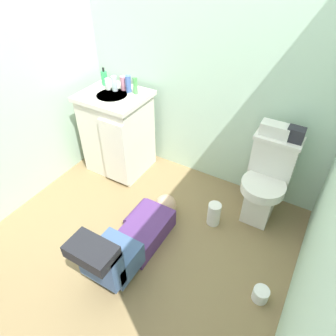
% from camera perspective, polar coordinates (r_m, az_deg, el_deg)
% --- Properties ---
extents(ground_plane, '(2.82, 3.09, 0.04)m').
position_cam_1_polar(ground_plane, '(2.59, -5.30, -13.53)').
color(ground_plane, olive).
extents(wall_back, '(2.48, 0.08, 2.40)m').
position_cam_1_polar(wall_back, '(2.65, 7.31, 20.58)').
color(wall_back, '#B3D2BA').
rests_on(wall_back, ground_plane).
extents(toilet, '(0.36, 0.46, 0.75)m').
position_cam_1_polar(toilet, '(2.63, 17.91, -2.34)').
color(toilet, silver).
rests_on(toilet, ground_plane).
extents(vanity_cabinet, '(0.60, 0.53, 0.82)m').
position_cam_1_polar(vanity_cabinet, '(3.05, -9.40, 6.64)').
color(vanity_cabinet, silver).
rests_on(vanity_cabinet, ground_plane).
extents(faucet, '(0.02, 0.02, 0.10)m').
position_cam_1_polar(faucet, '(2.94, -8.60, 15.44)').
color(faucet, silver).
rests_on(faucet, vanity_cabinet).
extents(person_plumber, '(0.39, 1.06, 0.52)m').
position_cam_1_polar(person_plumber, '(2.35, -7.13, -13.24)').
color(person_plumber, '#512D6B').
rests_on(person_plumber, ground_plane).
extents(tissue_box, '(0.22, 0.11, 0.10)m').
position_cam_1_polar(tissue_box, '(2.47, 19.46, 6.80)').
color(tissue_box, silver).
rests_on(tissue_box, toilet).
extents(toiletry_bag, '(0.12, 0.09, 0.11)m').
position_cam_1_polar(toiletry_bag, '(2.45, 22.82, 5.82)').
color(toiletry_bag, '#26262D').
rests_on(toiletry_bag, toilet).
extents(soap_dispenser, '(0.06, 0.06, 0.17)m').
position_cam_1_polar(soap_dispenser, '(3.04, -11.83, 16.19)').
color(soap_dispenser, '#34A159').
rests_on(soap_dispenser, vanity_cabinet).
extents(bottle_white, '(0.05, 0.05, 0.10)m').
position_cam_1_polar(bottle_white, '(2.94, -11.23, 15.19)').
color(bottle_white, white).
rests_on(bottle_white, vanity_cabinet).
extents(bottle_clear, '(0.05, 0.05, 0.14)m').
position_cam_1_polar(bottle_clear, '(2.90, -10.02, 15.33)').
color(bottle_clear, silver).
rests_on(bottle_clear, vanity_cabinet).
extents(bottle_pink, '(0.06, 0.06, 0.13)m').
position_cam_1_polar(bottle_pink, '(2.91, -8.35, 15.48)').
color(bottle_pink, pink).
rests_on(bottle_pink, vanity_cabinet).
extents(bottle_blue, '(0.05, 0.05, 0.15)m').
position_cam_1_polar(bottle_blue, '(2.85, -7.44, 15.33)').
color(bottle_blue, '#4663B0').
rests_on(bottle_blue, vanity_cabinet).
extents(bottle_green, '(0.04, 0.04, 0.15)m').
position_cam_1_polar(bottle_green, '(2.81, -6.15, 15.07)').
color(bottle_green, '#509E53').
rests_on(bottle_green, vanity_cabinet).
extents(paper_towel_roll, '(0.11, 0.11, 0.21)m').
position_cam_1_polar(paper_towel_roll, '(2.63, 8.60, -8.50)').
color(paper_towel_roll, white).
rests_on(paper_towel_roll, ground_plane).
extents(toilet_paper_roll, '(0.11, 0.11, 0.10)m').
position_cam_1_polar(toilet_paper_roll, '(2.33, 16.96, -21.72)').
color(toilet_paper_roll, white).
rests_on(toilet_paper_roll, ground_plane).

